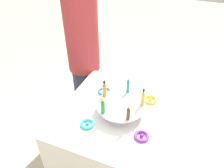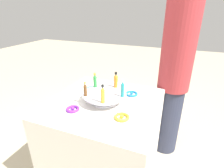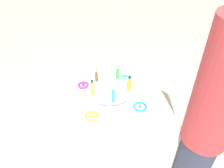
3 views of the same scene
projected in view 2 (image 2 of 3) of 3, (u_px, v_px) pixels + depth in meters
party_table at (105, 139)px, 1.54m from camera, size 0.85×0.85×0.76m
display_stand at (105, 96)px, 1.37m from camera, size 0.34×0.34×0.08m
bottle_brown at (85, 89)px, 1.30m from camera, size 0.03×0.03×0.11m
bottle_gold at (103, 95)px, 1.20m from camera, size 0.03×0.03×0.14m
bottle_teal at (123, 89)px, 1.29m from camera, size 0.02×0.02×0.14m
bottle_orange at (116, 80)px, 1.44m from camera, size 0.03×0.03×0.13m
bottle_green at (95, 81)px, 1.45m from camera, size 0.03×0.03×0.12m
ribbon_bow_blue at (132, 94)px, 1.50m from camera, size 0.11×0.11×0.02m
ribbon_bow_teal at (92, 89)px, 1.59m from camera, size 0.10×0.10×0.03m
ribbon_bow_purple at (73, 109)px, 1.27m from camera, size 0.10×0.10×0.03m
ribbon_bow_gold at (122, 117)px, 1.18m from camera, size 0.10×0.10×0.03m
person_figure at (174, 74)px, 1.64m from camera, size 0.29×0.29×1.73m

